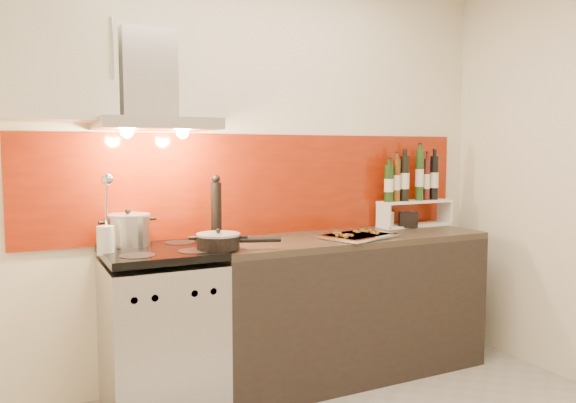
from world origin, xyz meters
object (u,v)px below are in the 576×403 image
range_stove (162,333)px  saute_pan (220,241)px  counter (347,305)px  baking_tray (357,235)px  stock_pot (128,230)px  pepper_mill (216,210)px

range_stove → saute_pan: 0.61m
counter → baking_tray: (-0.00, -0.11, 0.47)m
counter → range_stove: bearing=-179.8°
counter → saute_pan: saute_pan is taller
stock_pot → pepper_mill: pepper_mill is taller
stock_pot → pepper_mill: size_ratio=0.61×
saute_pan → range_stove: bearing=152.6°
pepper_mill → counter: bearing=-7.7°
saute_pan → pepper_mill: 0.31m
counter → pepper_mill: (-0.84, 0.11, 0.64)m
stock_pot → baking_tray: (1.33, -0.29, -0.08)m
counter → stock_pot: size_ratio=7.41×
counter → baking_tray: size_ratio=3.55×
range_stove → stock_pot: bearing=126.8°
saute_pan → pepper_mill: pepper_mill is taller
stock_pot → saute_pan: bearing=-37.9°
baking_tray → counter: bearing=88.4°
range_stove → saute_pan: bearing=-27.4°
counter → pepper_mill: 1.06m
range_stove → stock_pot: size_ratio=3.75×
stock_pot → pepper_mill: (0.50, -0.06, 0.09)m
range_stove → saute_pan: size_ratio=2.04×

